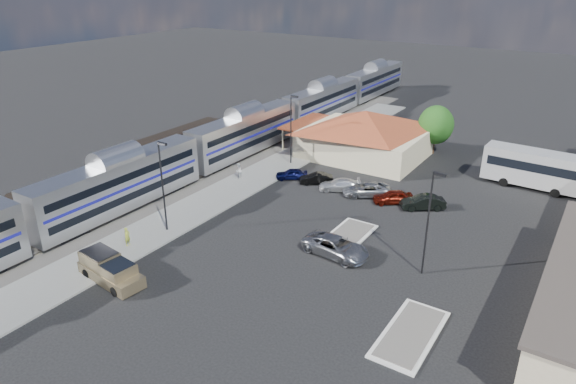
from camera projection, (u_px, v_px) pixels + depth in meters
The scene contains 23 objects.
ground at pixel (298, 236), 48.23m from camera, with size 280.00×280.00×0.00m, color black.
railbed at pixel (190, 167), 64.82m from camera, with size 16.00×100.00×0.12m, color #4C4944.
platform at pixel (237, 187), 58.79m from camera, with size 5.50×92.00×0.18m, color gray.
passenger_train at pixel (245, 135), 68.16m from camera, with size 3.00×104.00×5.55m.
freight_cars at pixel (181, 145), 66.96m from camera, with size 2.80×46.00×4.00m.
station_depot at pixel (364, 133), 67.77m from camera, with size 18.35×12.24×6.20m.
traffic_island_south at pixel (346, 237), 47.74m from camera, with size 3.30×7.50×0.21m.
traffic_island_north at pixel (410, 334), 35.05m from camera, with size 3.30×7.50×0.21m.
lamp_plat_s at pixel (163, 180), 46.91m from camera, with size 1.08×0.25×9.00m.
lamp_plat_n at pixel (292, 124), 63.88m from camera, with size 1.08×0.25×9.00m.
lamp_lot at pixel (430, 215), 40.09m from camera, with size 1.08×0.25×9.00m.
tree_depot at pixel (436, 125), 68.28m from camera, with size 4.71×4.71×6.63m.
pickup_truck at pixel (111, 270), 40.79m from camera, with size 6.36×2.91×2.12m.
suv at pixel (336, 247), 44.61m from camera, with size 2.78×6.04×1.68m, color #94959B.
coach_bus at pixel (548, 170), 57.16m from camera, with size 13.75×3.64×4.37m.
person_a at pixel (127, 236), 45.89m from camera, with size 0.63×0.41×1.73m, color #BBC83E.
person_b at pixel (238, 171), 60.81m from camera, with size 0.90×0.70×1.85m, color white.
parked_car_a at pixel (292, 174), 61.11m from camera, with size 1.51×3.75×1.28m, color #0D1142.
parked_car_b at pixel (316, 179), 59.75m from camera, with size 1.36×3.91×1.29m, color black.
parked_car_c at pixel (339, 185), 57.92m from camera, with size 1.90×4.67×1.35m, color silver.
parked_car_d at pixel (367, 189), 56.53m from camera, with size 2.47×5.36×1.49m, color gray.
parked_car_e at pixel (393, 197), 54.72m from camera, with size 1.70×4.22×1.44m, color maroon.
parked_car_f at pixel (423, 202), 53.34m from camera, with size 1.59×4.56×1.50m, color black.
Camera 1 is at (22.32, -36.34, 22.92)m, focal length 32.00 mm.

